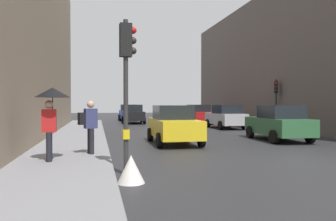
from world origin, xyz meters
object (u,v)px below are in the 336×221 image
(car_red_sedan, at_px, (198,114))
(pedestrian_with_umbrella, at_px, (51,103))
(car_blue_van, at_px, (128,112))
(warning_sign_triangle, at_px, (131,169))
(traffic_light_near_left, at_px, (127,68))
(car_yellow_taxi, at_px, (174,124))
(car_green_estate, at_px, (279,123))
(traffic_light_mid_street, at_px, (276,95))
(car_dark_suv, at_px, (133,114))
(car_silver_hatchback, at_px, (226,117))
(pedestrian_with_grey_backpack, at_px, (89,124))

(car_red_sedan, relative_size, pedestrian_with_umbrella, 2.00)
(car_blue_van, distance_m, warning_sign_triangle, 29.28)
(traffic_light_near_left, relative_size, car_yellow_taxi, 0.94)
(car_green_estate, xyz_separation_m, warning_sign_triangle, (-8.10, -7.36, -0.55))
(traffic_light_mid_street, relative_size, pedestrian_with_umbrella, 1.64)
(car_blue_van, relative_size, warning_sign_triangle, 6.52)
(car_yellow_taxi, bearing_deg, traffic_light_mid_street, 34.44)
(traffic_light_mid_street, relative_size, car_dark_suv, 0.83)
(pedestrian_with_umbrella, bearing_deg, traffic_light_mid_street, 38.56)
(car_green_estate, distance_m, car_silver_hatchback, 8.24)
(car_red_sedan, bearing_deg, traffic_light_near_left, -111.88)
(car_yellow_taxi, xyz_separation_m, car_dark_suv, (-0.12, 16.32, 0.00))
(car_green_estate, distance_m, pedestrian_with_umbrella, 11.30)
(traffic_light_near_left, distance_m, car_silver_hatchback, 17.17)
(car_dark_suv, relative_size, car_blue_van, 1.00)
(car_dark_suv, relative_size, car_red_sedan, 0.99)
(car_silver_hatchback, height_order, pedestrian_with_umbrella, pedestrian_with_umbrella)
(traffic_light_mid_street, xyz_separation_m, car_silver_hatchback, (-2.68, 2.45, -1.54))
(pedestrian_with_grey_backpack, bearing_deg, car_silver_hatchback, 50.97)
(car_yellow_taxi, xyz_separation_m, car_green_estate, (5.41, 0.13, 0.00))
(traffic_light_near_left, xyz_separation_m, car_yellow_taxi, (2.71, 6.37, -1.85))
(car_red_sedan, bearing_deg, car_green_estate, -90.66)
(car_silver_hatchback, bearing_deg, car_red_sedan, 93.41)
(car_dark_suv, height_order, car_green_estate, same)
(traffic_light_near_left, distance_m, car_yellow_taxi, 7.17)
(traffic_light_mid_street, height_order, car_blue_van, traffic_light_mid_street)
(car_silver_hatchback, height_order, car_blue_van, same)
(pedestrian_with_umbrella, bearing_deg, car_dark_suv, 77.62)
(traffic_light_near_left, bearing_deg, car_yellow_taxi, 66.99)
(traffic_light_near_left, distance_m, car_blue_van, 28.48)
(car_yellow_taxi, xyz_separation_m, car_blue_van, (-0.10, 21.93, 0.00))
(car_silver_hatchback, distance_m, warning_sign_triangle, 17.81)
(car_silver_hatchback, height_order, pedestrian_with_grey_backpack, pedestrian_with_grey_backpack)
(car_yellow_taxi, height_order, pedestrian_with_grey_backpack, pedestrian_with_grey_backpack)
(car_red_sedan, xyz_separation_m, warning_sign_triangle, (-8.26, -21.48, -0.55))
(car_dark_suv, relative_size, car_green_estate, 0.99)
(pedestrian_with_umbrella, relative_size, warning_sign_triangle, 3.29)
(car_yellow_taxi, relative_size, car_red_sedan, 0.98)
(car_red_sedan, height_order, warning_sign_triangle, car_red_sedan)
(car_silver_hatchback, bearing_deg, traffic_light_near_left, -120.38)
(car_yellow_taxi, xyz_separation_m, pedestrian_with_grey_backpack, (-3.70, -3.52, 0.29))
(car_dark_suv, xyz_separation_m, car_green_estate, (5.53, -16.19, 0.00))
(car_green_estate, xyz_separation_m, pedestrian_with_umbrella, (-10.15, -4.87, 0.96))
(warning_sign_triangle, bearing_deg, car_dark_suv, 83.77)
(car_yellow_taxi, distance_m, pedestrian_with_grey_backpack, 5.12)
(traffic_light_mid_street, bearing_deg, car_dark_suv, 129.95)
(car_dark_suv, relative_size, car_silver_hatchback, 1.01)
(car_green_estate, distance_m, pedestrian_with_grey_backpack, 9.82)
(traffic_light_mid_street, bearing_deg, traffic_light_near_left, -132.67)
(pedestrian_with_grey_backpack, bearing_deg, traffic_light_mid_street, 37.44)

